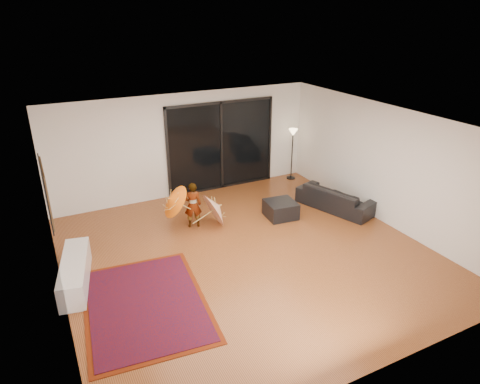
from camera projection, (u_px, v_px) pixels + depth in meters
floor at (248, 254)px, 8.71m from camera, size 7.00×7.00×0.00m
ceiling at (249, 124)px, 7.64m from camera, size 7.00×7.00×0.00m
wall_back at (185, 145)px, 11.04m from camera, size 7.00×0.00×7.00m
wall_front at (380, 293)px, 5.30m from camera, size 7.00×0.00×7.00m
wall_left at (52, 233)px, 6.73m from camera, size 0.00×7.00×7.00m
wall_right at (386, 165)px, 9.62m from camera, size 0.00×7.00×7.00m
sliding_door at (221, 146)px, 11.49m from camera, size 3.06×0.07×2.40m
painting at (46, 193)px, 7.44m from camera, size 0.04×1.28×1.08m
media_console at (75, 272)px, 7.68m from camera, size 0.77×1.77×0.48m
speaker at (76, 277)px, 7.66m from camera, size 0.36×0.36×0.34m
persian_rug at (145, 304)px, 7.22m from camera, size 2.24×2.94×0.02m
sofa at (336, 198)px, 10.59m from camera, size 1.34×2.08×0.57m
ottoman at (281, 209)px, 10.19m from camera, size 0.75×0.75×0.39m
floor_lamp at (293, 140)px, 12.13m from camera, size 0.26×0.26×1.49m
child at (193, 205)px, 9.62m from camera, size 0.44×0.35×1.07m
parasol_orange at (169, 202)px, 9.27m from camera, size 0.60×0.77×0.85m
parasol_white at (220, 204)px, 9.75m from camera, size 0.51×0.82×0.91m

